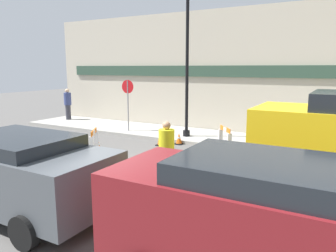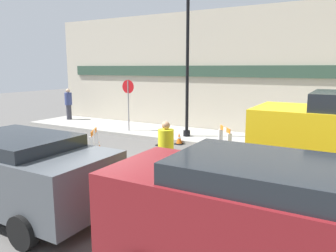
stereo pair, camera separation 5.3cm
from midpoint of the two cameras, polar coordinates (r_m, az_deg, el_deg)
ground_plane at (r=9.30m, az=-10.54°, el=-8.60°), size 60.00×60.00×0.00m
sidewalk_slab at (r=14.14m, az=5.01°, el=-1.71°), size 18.00×2.80×0.13m
storefront_facade at (r=15.20m, az=7.52°, el=9.27°), size 18.00×0.22×5.50m
streetlamp_post at (r=13.47m, az=3.55°, el=14.35°), size 0.44×0.44×6.02m
stop_sign at (r=14.80m, az=-6.84°, el=5.06°), size 0.60×0.06×2.29m
barricade_0 at (r=10.95m, az=-12.59°, el=-2.91°), size 0.57×0.82×0.98m
barricade_1 at (r=11.17m, az=10.00°, el=-2.50°), size 0.67×0.74×1.01m
traffic_cone_0 at (r=12.81m, az=2.07°, el=-2.25°), size 0.30×0.30×0.45m
traffic_cone_1 at (r=12.57m, az=-1.17°, el=-1.90°), size 0.30×0.30×0.70m
traffic_cone_2 at (r=11.81m, az=-11.93°, el=-3.35°), size 0.30×0.30×0.53m
traffic_cone_3 at (r=9.62m, az=7.31°, el=-5.98°), size 0.30×0.30×0.63m
person_worker at (r=7.94m, az=-0.18°, el=-4.85°), size 0.52×0.52×1.70m
person_pedestrian at (r=18.82m, az=-16.86°, el=3.83°), size 0.53×0.53×1.69m
parked_car_1 at (r=7.38m, az=-24.54°, el=-6.83°), size 4.18×1.99×1.63m
parked_car_2 at (r=4.57m, az=17.52°, el=-15.48°), size 4.48×1.94×1.82m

